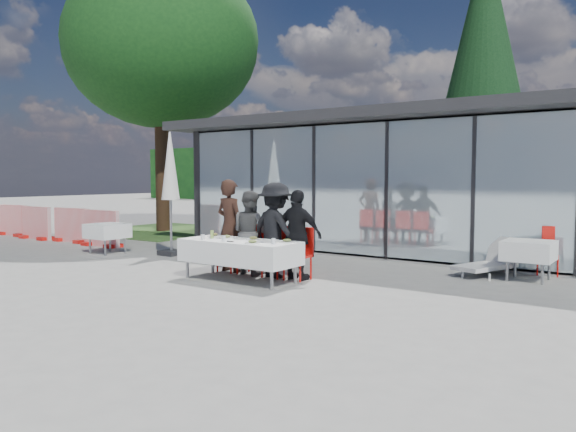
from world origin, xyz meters
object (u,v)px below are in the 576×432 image
Objects in this scene: folded_eyeglasses at (230,241)px; deciduous_tree at (161,45)px; juice_bottle at (212,234)px; conifer_tree at (484,62)px; diner_chair_b at (253,246)px; diner_b at (250,232)px; dining_table at (240,252)px; spare_table_right at (529,251)px; spare_table_left at (107,231)px; plate_d at (287,241)px; diner_chair_d at (300,251)px; lounger at (490,262)px; diner_d at (298,235)px; diner_chair_a at (233,245)px; diner_chair_c at (278,249)px; diner_c at (275,230)px; diner_a at (230,226)px; plate_c at (253,239)px; plate_extra at (252,242)px; plate_a at (214,235)px; spare_chair_b at (552,248)px; construction_barriers at (11,222)px; plate_b at (227,237)px.

folded_eyeglasses is 0.01× the size of deciduous_tree.
conifer_tree reaches higher than juice_bottle.
diner_b is at bearing -90.00° from diner_chair_b.
dining_table reaches higher than spare_table_right.
spare_table_left is 8.27m from deciduous_tree.
spare_table_left is at bearing 172.85° from plate_d.
diner_chair_d is at bearing -146.68° from spare_table_right.
lounger is (-0.76, 0.24, -0.30)m from spare_table_right.
spare_table_left is at bearing -165.07° from lounger.
diner_chair_b is 0.58× the size of diner_d.
diner_chair_a and diner_chair_c have the same top height.
diner_chair_c is (0.33, 0.75, -0.00)m from dining_table.
diner_chair_b is 0.67× the size of lounger.
diner_d is at bearing 99.63° from plate_d.
diner_b is at bearing 11.15° from diner_c.
diner_a is 1.91× the size of diner_chair_d.
deciduous_tree is at bearing 146.90° from plate_c.
diner_c is at bearing -4.05° from diner_chair_a.
plate_extra is 0.03× the size of conifer_tree.
dining_table is at bearing -69.10° from diner_chair_b.
diner_b is at bearing -175.91° from diner_chair_d.
plate_extra is at bearing -130.68° from lounger.
diner_d is 6.06× the size of plate_a.
plate_c is at bearing -140.25° from spare_chair_b.
spare_chair_b is at bearing 16.51° from spare_table_left.
diner_d is (1.13, -0.08, 0.30)m from diner_chair_b.
plate_d is at bearing -88.72° from conifer_tree.
diner_c is 1.08× the size of diner_d.
diner_chair_a is at bearing -149.98° from lounger.
diner_chair_d is at bearing -4.88° from construction_barriers.
spare_table_left is 0.08× the size of conifer_tree.
juice_bottle is at bearing -143.08° from spare_chair_b.
diner_c reaches higher than juice_bottle.
deciduous_tree is at bearing 151.49° from diner_chair_d.
dining_table is 1.10m from diner_chair_a.
diner_chair_b is at bearing -146.75° from lounger.
conifer_tree is at bearing -80.32° from diner_c.
plate_extra is (0.20, -0.95, -0.13)m from diner_c.
diner_a is at bearing 87.72° from plate_a.
plate_d is at bearing -42.55° from diner_chair_c.
diner_d is at bearing -145.78° from spare_table_right.
plate_b is at bearing -170.99° from plate_c.
dining_table is 8.15× the size of plate_d.
dining_table is at bearing 6.22° from juice_bottle.
lounger is at bearing 45.09° from folded_eyeglasses.
diner_b reaches higher than lounger.
diner_d is at bearing -169.36° from diner_b.
spare_table_right is 0.08× the size of conifer_tree.
diner_a is 5.71m from spare_table_right.
diner_a is at bearing -149.51° from spare_chair_b.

